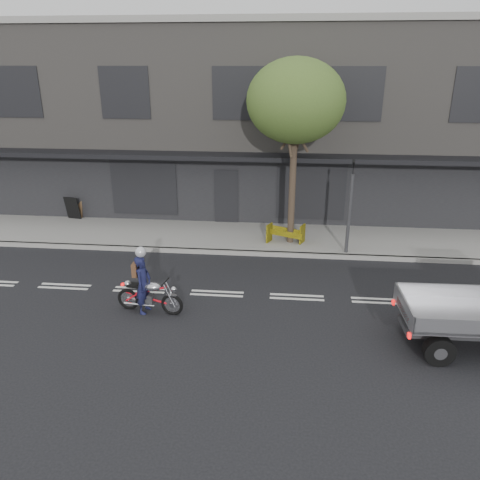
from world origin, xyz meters
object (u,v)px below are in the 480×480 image
motorcycle (149,295)px  rider (143,285)px  construction_barrier (286,235)px  traffic_light_pole (349,212)px  street_tree (296,102)px  sandwich_board (72,208)px

motorcycle → rider: (-0.15, 0.00, 0.32)m
motorcycle → construction_barrier: size_ratio=1.47×
traffic_light_pole → motorcycle: traffic_light_pole is taller
motorcycle → construction_barrier: bearing=62.6°
street_tree → sandwich_board: 10.59m
street_tree → traffic_light_pole: (2.00, -0.85, -3.63)m
sandwich_board → rider: bearing=-44.7°
construction_barrier → traffic_light_pole: bearing=-14.8°
street_tree → construction_barrier: 4.77m
motorcycle → traffic_light_pole: bearing=46.3°
street_tree → motorcycle: 8.22m
street_tree → rider: size_ratio=4.04×
traffic_light_pole → motorcycle: bearing=-142.0°
traffic_light_pole → motorcycle: 7.57m
construction_barrier → street_tree: bearing=57.9°
construction_barrier → sandwich_board: (-9.18, 2.08, 0.13)m
traffic_light_pole → rider: traffic_light_pole is taller
rider → sandwich_board: bearing=44.5°
traffic_light_pole → motorcycle: size_ratio=1.80×
rider → traffic_light_pole: bearing=-44.4°
rider → sandwich_board: size_ratio=1.67×
rider → motorcycle: bearing=-81.7°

